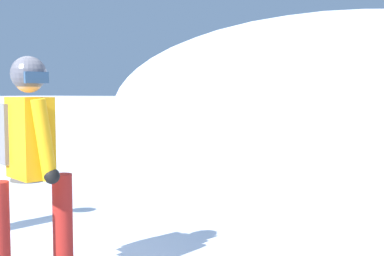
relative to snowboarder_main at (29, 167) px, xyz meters
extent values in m
ellipsoid|color=white|center=(-4.32, 34.75, -0.92)|extent=(35.13, 31.62, 14.06)
cylinder|color=maroon|center=(0.11, 0.21, -0.48)|extent=(0.15, 0.15, 0.82)
cube|color=#F4A314|center=(0.03, -0.01, 0.22)|extent=(0.41, 0.33, 0.58)
cylinder|color=#F4A314|center=(-0.19, 0.07, 0.22)|extent=(0.16, 0.20, 0.57)
cylinder|color=#F4A314|center=(0.24, -0.09, 0.22)|extent=(0.16, 0.20, 0.57)
sphere|color=black|center=(-0.19, 0.11, -0.03)|extent=(0.11, 0.11, 0.11)
sphere|color=black|center=(0.28, -0.06, -0.03)|extent=(0.11, 0.11, 0.11)
cube|color=slate|center=(-0.16, 0.06, 0.24)|extent=(0.27, 0.33, 0.44)
cube|color=slate|center=(-0.25, 0.09, 0.16)|extent=(0.13, 0.21, 0.20)
sphere|color=tan|center=(0.03, -0.01, 0.64)|extent=(0.21, 0.21, 0.21)
sphere|color=#4C4C56|center=(0.03, -0.01, 0.67)|extent=(0.25, 0.25, 0.25)
cube|color=navy|center=(0.15, -0.06, 0.64)|extent=(0.09, 0.17, 0.08)
ellipsoid|color=#4C4742|center=(-3.45, 3.24, -0.92)|extent=(0.57, 0.48, 0.40)
camera|label=1|loc=(2.69, -2.56, 0.54)|focal=46.05mm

